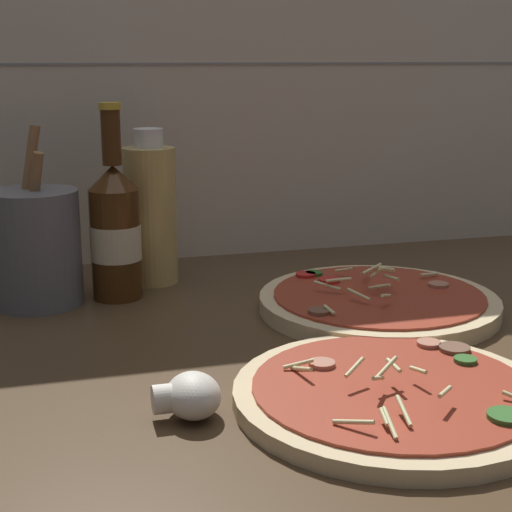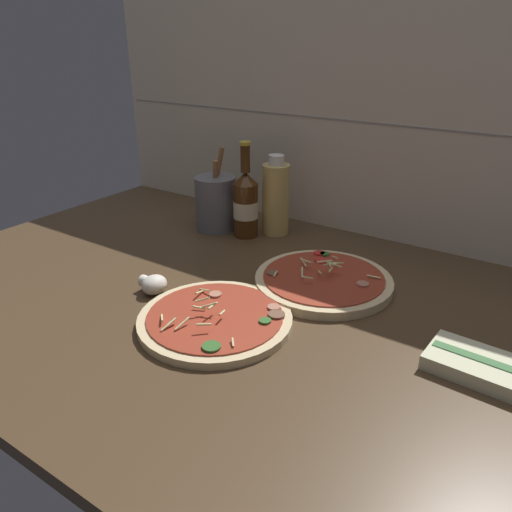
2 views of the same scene
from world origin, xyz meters
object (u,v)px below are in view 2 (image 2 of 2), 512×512
Objects in this scene: oil_bottle at (276,198)px; mushroom_left at (153,284)px; pizza_near at (215,319)px; utensil_crock at (216,202)px; beer_bottle at (246,203)px; pizza_far at (323,281)px; dish_towel at (490,370)px.

oil_bottle is 3.56× the size of mushroom_left.
utensil_crock is at bearing 127.74° from pizza_near.
beer_bottle reaches higher than utensil_crock.
pizza_far is at bearing 39.16° from mushroom_left.
oil_bottle reaches higher than mushroom_left.
mushroom_left is (-16.94, 2.14, 1.00)cm from pizza_near.
oil_bottle reaches higher than dish_towel.
utensil_crock reaches higher than dish_towel.
pizza_far is at bearing -19.66° from utensil_crock.
oil_bottle is at bearing 140.56° from pizza_far.
utensil_crock is at bearing -179.93° from beer_bottle.
beer_bottle is at bearing 93.74° from mushroom_left.
utensil_crock is at bearing 160.34° from pizza_far.
oil_bottle is 41.08cm from mushroom_left.
oil_bottle reaches higher than pizza_far.
beer_bottle is at bearing 117.57° from pizza_near.
beer_bottle reaches higher than dish_towel.
mushroom_left is at bearing -171.58° from dish_towel.
pizza_far reaches higher than mushroom_left.
pizza_far is 1.18× the size of beer_bottle.
beer_bottle reaches higher than pizza_far.
mushroom_left is (-26.05, -21.22, 0.81)cm from pizza_far.
dish_towel is at bearing 8.42° from mushroom_left.
pizza_far is at bearing 68.68° from pizza_near.
mushroom_left is at bearing -140.84° from pizza_far.
beer_bottle is at bearing 0.07° from utensil_crock.
mushroom_left is (-2.81, -40.34, -7.25)cm from oil_bottle.
oil_bottle is 1.07× the size of dish_towel.
pizza_near is 0.98× the size of pizza_far.
pizza_far is 40.34cm from utensil_crock.
beer_bottle reaches higher than mushroom_left.
pizza_far is at bearing 159.74° from dish_towel.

